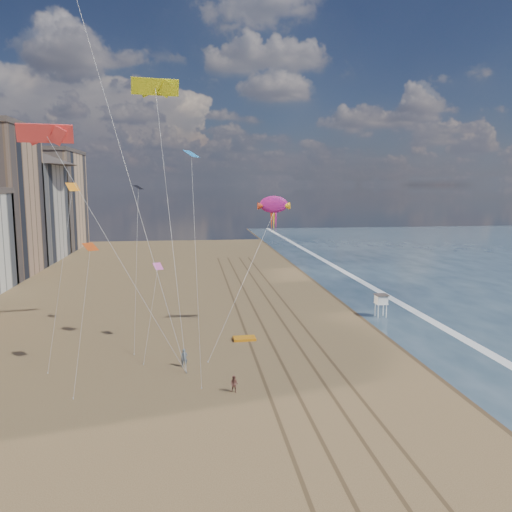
{
  "coord_description": "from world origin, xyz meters",
  "views": [
    {
      "loc": [
        -7.43,
        -29.01,
        17.41
      ],
      "look_at": [
        -0.25,
        26.0,
        9.5
      ],
      "focal_mm": 35.0,
      "sensor_mm": 36.0,
      "label": 1
    }
  ],
  "objects_px": {
    "kite_flyer_a": "(184,358)",
    "kite_flyer_b": "(234,384)",
    "lifeguard_stand": "(381,300)",
    "grounded_kite": "(244,338)",
    "show_kite": "(274,205)"
  },
  "relations": [
    {
      "from": "kite_flyer_a",
      "to": "kite_flyer_b",
      "type": "bearing_deg",
      "value": -58.08
    },
    {
      "from": "lifeguard_stand",
      "to": "grounded_kite",
      "type": "xyz_separation_m",
      "value": [
        -19.09,
        -7.54,
        -2.2
      ]
    },
    {
      "from": "lifeguard_stand",
      "to": "kite_flyer_b",
      "type": "relative_size",
      "value": 2.06
    },
    {
      "from": "kite_flyer_b",
      "to": "kite_flyer_a",
      "type": "bearing_deg",
      "value": 144.27
    },
    {
      "from": "show_kite",
      "to": "kite_flyer_b",
      "type": "bearing_deg",
      "value": -109.29
    },
    {
      "from": "grounded_kite",
      "to": "show_kite",
      "type": "xyz_separation_m",
      "value": [
        3.91,
        3.65,
        14.96
      ]
    },
    {
      "from": "lifeguard_stand",
      "to": "show_kite",
      "type": "xyz_separation_m",
      "value": [
        -15.18,
        -3.89,
        12.76
      ]
    },
    {
      "from": "kite_flyer_a",
      "to": "grounded_kite",
      "type": "bearing_deg",
      "value": 48.4
    },
    {
      "from": "grounded_kite",
      "to": "kite_flyer_a",
      "type": "bearing_deg",
      "value": -133.4
    },
    {
      "from": "lifeguard_stand",
      "to": "grounded_kite",
      "type": "distance_m",
      "value": 20.64
    },
    {
      "from": "grounded_kite",
      "to": "kite_flyer_b",
      "type": "xyz_separation_m",
      "value": [
        -2.39,
        -14.36,
        0.6
      ]
    },
    {
      "from": "kite_flyer_a",
      "to": "kite_flyer_b",
      "type": "height_order",
      "value": "kite_flyer_a"
    },
    {
      "from": "lifeguard_stand",
      "to": "kite_flyer_a",
      "type": "height_order",
      "value": "lifeguard_stand"
    },
    {
      "from": "grounded_kite",
      "to": "show_kite",
      "type": "distance_m",
      "value": 15.89
    },
    {
      "from": "show_kite",
      "to": "lifeguard_stand",
      "type": "bearing_deg",
      "value": 14.37
    }
  ]
}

